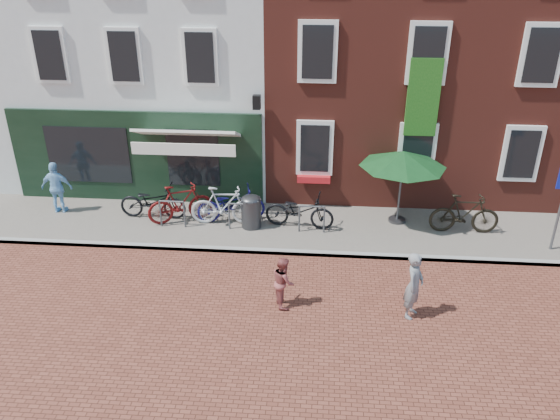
# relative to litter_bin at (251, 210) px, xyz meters

# --- Properties ---
(ground) EXTENTS (80.00, 80.00, 0.00)m
(ground) POSITION_rel_litter_bin_xyz_m (1.24, -1.39, -0.64)
(ground) COLOR brown
(sidewalk) EXTENTS (24.00, 3.00, 0.10)m
(sidewalk) POSITION_rel_litter_bin_xyz_m (2.24, 0.11, -0.59)
(sidewalk) COLOR slate
(sidewalk) RESTS_ON ground
(building_stucco) EXTENTS (8.00, 8.00, 9.00)m
(building_stucco) POSITION_rel_litter_bin_xyz_m (-3.76, 5.61, 3.86)
(building_stucco) COLOR silver
(building_stucco) RESTS_ON ground
(building_brick_mid) EXTENTS (6.00, 8.00, 10.00)m
(building_brick_mid) POSITION_rel_litter_bin_xyz_m (3.24, 5.61, 4.36)
(building_brick_mid) COLOR maroon
(building_brick_mid) RESTS_ON ground
(building_brick_right) EXTENTS (6.00, 8.00, 10.00)m
(building_brick_right) POSITION_rel_litter_bin_xyz_m (9.24, 5.61, 4.36)
(building_brick_right) COLOR maroon
(building_brick_right) RESTS_ON ground
(litter_bin) EXTENTS (0.57, 0.57, 1.05)m
(litter_bin) POSITION_rel_litter_bin_xyz_m (0.00, 0.00, 0.00)
(litter_bin) COLOR #353538
(litter_bin) RESTS_ON sidewalk
(parasol) EXTENTS (2.46, 2.46, 2.29)m
(parasol) POSITION_rel_litter_bin_xyz_m (4.24, 0.69, 1.51)
(parasol) COLOR #4C4C4F
(parasol) RESTS_ON sidewalk
(woman) EXTENTS (0.58, 0.68, 1.58)m
(woman) POSITION_rel_litter_bin_xyz_m (4.08, -3.75, 0.15)
(woman) COLOR gray
(woman) RESTS_ON ground
(boy) EXTENTS (0.62, 0.71, 1.22)m
(boy) POSITION_rel_litter_bin_xyz_m (1.21, -3.58, -0.03)
(boy) COLOR #964543
(boy) RESTS_ON ground
(cafe_person) EXTENTS (0.95, 0.41, 1.60)m
(cafe_person) POSITION_rel_litter_bin_xyz_m (-5.93, 0.50, 0.26)
(cafe_person) COLOR #88BFEA
(cafe_person) RESTS_ON sidewalk
(bicycle_0) EXTENTS (2.00, 0.74, 1.04)m
(bicycle_0) POSITION_rel_litter_bin_xyz_m (-2.98, 0.34, -0.02)
(bicycle_0) COLOR black
(bicycle_0) RESTS_ON sidewalk
(bicycle_1) EXTENTS (1.98, 1.30, 1.16)m
(bicycle_1) POSITION_rel_litter_bin_xyz_m (-2.09, 0.17, 0.04)
(bicycle_1) COLOR #5C0E0E
(bicycle_1) RESTS_ON sidewalk
(bicycle_2) EXTENTS (2.10, 1.15, 1.04)m
(bicycle_2) POSITION_rel_litter_bin_xyz_m (-0.63, 0.34, -0.02)
(bicycle_2) COLOR #120F4D
(bicycle_2) RESTS_ON sidewalk
(bicycle_3) EXTENTS (1.96, 0.66, 1.16)m
(bicycle_3) POSITION_rel_litter_bin_xyz_m (-0.81, 0.12, 0.04)
(bicycle_3) COLOR #BBBBBE
(bicycle_3) RESTS_ON sidewalk
(bicycle_4) EXTENTS (2.06, 0.95, 1.04)m
(bicycle_4) POSITION_rel_litter_bin_xyz_m (1.39, 0.09, -0.02)
(bicycle_4) COLOR black
(bicycle_4) RESTS_ON sidewalk
(bicycle_5) EXTENTS (1.93, 0.55, 1.16)m
(bicycle_5) POSITION_rel_litter_bin_xyz_m (6.01, 0.15, 0.04)
(bicycle_5) COLOR black
(bicycle_5) RESTS_ON sidewalk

